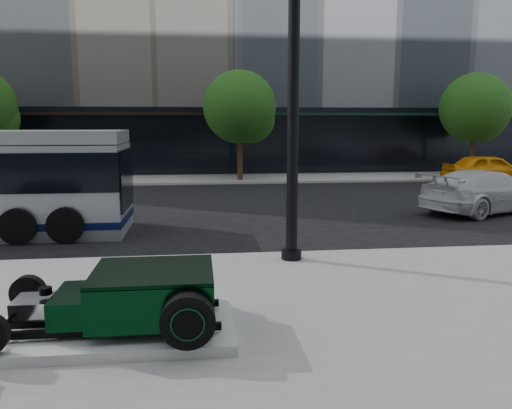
{
  "coord_description": "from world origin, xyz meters",
  "views": [
    {
      "loc": [
        -1.19,
        -13.34,
        3.17
      ],
      "look_at": [
        0.16,
        -1.59,
        1.2
      ],
      "focal_mm": 35.0,
      "sensor_mm": 36.0,
      "label": 1
    }
  ],
  "objects": [
    {
      "name": "ground",
      "position": [
        0.0,
        0.0,
        0.0
      ],
      "size": [
        120.0,
        120.0,
        0.0
      ],
      "primitive_type": "plane",
      "color": "black",
      "rests_on": "ground"
    },
    {
      "name": "sidewalk_far",
      "position": [
        0.0,
        14.0,
        0.06
      ],
      "size": [
        70.0,
        4.0,
        0.12
      ],
      "primitive_type": "cube",
      "color": "gray",
      "rests_on": "ground"
    },
    {
      "name": "street_trees",
      "position": [
        1.15,
        13.07,
        3.77
      ],
      "size": [
        29.8,
        3.8,
        5.7
      ],
      "color": "black",
      "rests_on": "sidewalk_far"
    },
    {
      "name": "display_plinth",
      "position": [
        -2.42,
        -6.33,
        0.2
      ],
      "size": [
        3.4,
        1.8,
        0.15
      ],
      "primitive_type": "cube",
      "color": "silver",
      "rests_on": "sidewalk_near"
    },
    {
      "name": "hot_rod",
      "position": [
        -2.09,
        -6.33,
        0.7
      ],
      "size": [
        3.22,
        2.0,
        0.81
      ],
      "color": "black",
      "rests_on": "display_plinth"
    },
    {
      "name": "lamppost",
      "position": [
        0.85,
        -2.63,
        3.95
      ],
      "size": [
        0.46,
        0.46,
        8.28
      ],
      "color": "black",
      "rests_on": "sidewalk_near"
    },
    {
      "name": "white_sedan",
      "position": [
        8.84,
        2.99,
        0.75
      ],
      "size": [
        5.58,
        3.94,
        1.5
      ],
      "primitive_type": "imported",
      "rotation": [
        0.0,
        0.0,
        1.97
      ],
      "color": "silver",
      "rests_on": "ground"
    },
    {
      "name": "yellow_taxi",
      "position": [
        13.42,
        10.25,
        0.77
      ],
      "size": [
        4.61,
        1.98,
        1.55
      ],
      "primitive_type": "imported",
      "rotation": [
        0.0,
        0.0,
        1.54
      ],
      "color": "orange",
      "rests_on": "ground"
    }
  ]
}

